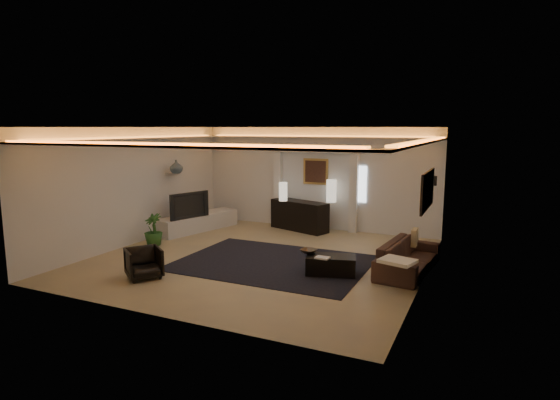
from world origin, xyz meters
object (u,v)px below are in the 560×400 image
at_px(sofa, 408,257).
at_px(coffee_table, 331,265).
at_px(console, 299,216).
at_px(armchair, 144,263).

bearing_deg(sofa, coffee_table, 127.20).
height_order(console, coffee_table, console).
distance_m(console, coffee_table, 4.07).
bearing_deg(coffee_table, armchair, -168.11).
distance_m(console, armchair, 5.30).
bearing_deg(armchair, console, 24.03).
height_order(sofa, coffee_table, sofa).
bearing_deg(armchair, coffee_table, -25.86).
relative_size(console, sofa, 0.83).
height_order(coffee_table, armchair, armchair).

